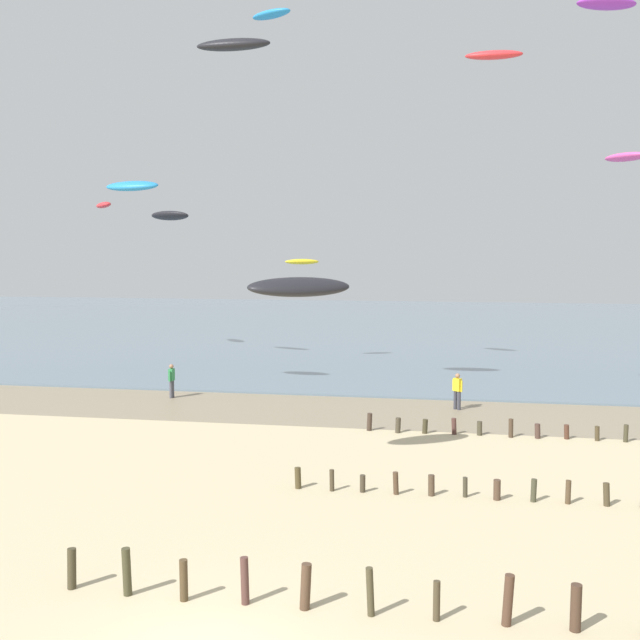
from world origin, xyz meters
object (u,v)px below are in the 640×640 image
object	(u,v)px
kite_aloft_7	(626,157)
kite_aloft_3	(104,205)
kite_aloft_1	(607,4)
kite_aloft_5	(132,186)
kite_aloft_10	(271,14)
person_mid_beach	(172,380)
kite_aloft_4	(299,287)
kite_aloft_11	(302,262)
kite_aloft_8	(494,55)
kite_aloft_9	(233,45)
kite_aloft_6	(170,216)
person_by_waterline	(457,390)

from	to	relation	value
kite_aloft_7	kite_aloft_3	bearing A→B (deg)	52.82
kite_aloft_1	kite_aloft_5	xyz separation A→B (m)	(-22.36, -2.90, -8.30)
kite_aloft_1	kite_aloft_7	xyz separation A→B (m)	(4.25, 15.44, -5.33)
kite_aloft_5	kite_aloft_10	distance (m)	12.25
person_mid_beach	kite_aloft_7	distance (m)	33.15
kite_aloft_3	kite_aloft_5	size ratio (longest dim) A/B	0.89
kite_aloft_7	kite_aloft_4	bearing A→B (deg)	108.41
kite_aloft_11	kite_aloft_4	bearing A→B (deg)	-98.73
kite_aloft_10	kite_aloft_8	bearing A→B (deg)	175.90
kite_aloft_11	person_mid_beach	bearing A→B (deg)	-129.11
kite_aloft_4	kite_aloft_7	world-z (taller)	kite_aloft_7
kite_aloft_1	kite_aloft_9	bearing A→B (deg)	-179.29
kite_aloft_5	kite_aloft_10	size ratio (longest dim) A/B	1.13
kite_aloft_8	kite_aloft_11	bearing A→B (deg)	129.54
person_mid_beach	kite_aloft_1	world-z (taller)	kite_aloft_1
kite_aloft_1	kite_aloft_4	size ratio (longest dim) A/B	0.81
kite_aloft_7	kite_aloft_9	distance (m)	29.12
kite_aloft_7	kite_aloft_10	size ratio (longest dim) A/B	1.26
kite_aloft_5	kite_aloft_7	xyz separation A→B (m)	(26.61, 18.34, 2.97)
kite_aloft_1	kite_aloft_6	size ratio (longest dim) A/B	0.92
person_mid_beach	kite_aloft_10	xyz separation A→B (m)	(4.09, 4.85, 19.02)
person_by_waterline	kite_aloft_7	world-z (taller)	kite_aloft_7
kite_aloft_5	kite_aloft_3	bearing A→B (deg)	129.19
person_by_waterline	kite_aloft_11	size ratio (longest dim) A/B	0.78
kite_aloft_8	kite_aloft_10	xyz separation A→B (m)	(-11.36, 6.78, 4.24)
kite_aloft_10	kite_aloft_7	bearing A→B (deg)	-121.43
kite_aloft_1	kite_aloft_4	world-z (taller)	kite_aloft_1
kite_aloft_7	kite_aloft_8	world-z (taller)	kite_aloft_8
kite_aloft_1	person_by_waterline	bearing A→B (deg)	-171.94
person_mid_beach	kite_aloft_5	world-z (taller)	kite_aloft_5
kite_aloft_7	kite_aloft_8	xyz separation A→B (m)	(-9.51, -19.74, 2.19)
person_by_waterline	kite_aloft_3	distance (m)	30.18
person_mid_beach	kite_aloft_8	world-z (taller)	kite_aloft_8
kite_aloft_3	person_mid_beach	bearing A→B (deg)	-3.80
kite_aloft_7	kite_aloft_9	size ratio (longest dim) A/B	0.94
person_by_waterline	kite_aloft_8	size ratio (longest dim) A/B	0.71
person_mid_beach	kite_aloft_4	bearing A→B (deg)	-51.82
kite_aloft_4	person_by_waterline	bearing A→B (deg)	34.44
kite_aloft_4	kite_aloft_11	bearing A→B (deg)	71.32
kite_aloft_4	kite_aloft_5	xyz separation A→B (m)	(-10.55, 10.80, 4.31)
kite_aloft_5	kite_aloft_8	bearing A→B (deg)	4.21
kite_aloft_10	person_mid_beach	bearing A→B (deg)	76.59
person_mid_beach	person_by_waterline	distance (m)	14.17
kite_aloft_4	kite_aloft_11	world-z (taller)	kite_aloft_11
kite_aloft_10	kite_aloft_4	bearing A→B (deg)	133.30
kite_aloft_6	kite_aloft_9	xyz separation A→B (m)	(8.31, -13.43, 6.95)
kite_aloft_4	kite_aloft_5	distance (m)	15.70
kite_aloft_7	kite_aloft_9	xyz separation A→B (m)	(-20.91, -20.04, 3.05)
person_by_waterline	kite_aloft_9	bearing A→B (deg)	-169.62
kite_aloft_3	kite_aloft_5	xyz separation A→B (m)	(8.70, -14.90, 0.02)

